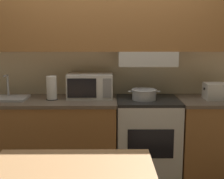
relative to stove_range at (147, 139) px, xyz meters
name	(u,v)px	position (x,y,z in m)	size (l,w,h in m)	color
ground_plane	(108,166)	(-0.44, 0.31, -0.45)	(16.00, 16.00, 0.00)	brown
wall_back	(108,46)	(-0.43, 0.24, 1.02)	(5.33, 0.38, 2.55)	beige
lower_counter_main	(45,139)	(-1.13, -0.01, 0.00)	(1.57, 0.65, 0.90)	#A36B38
lower_counter_right_stub	(209,139)	(0.69, -0.01, 0.00)	(0.69, 0.65, 0.90)	#A36B38
stove_range	(147,139)	(0.00, 0.00, 0.00)	(0.67, 0.61, 0.90)	silver
cooking_pot	(144,94)	(-0.05, -0.03, 0.51)	(0.35, 0.27, 0.11)	#B7BABF
microwave	(90,85)	(-0.63, 0.11, 0.58)	(0.49, 0.37, 0.26)	silver
toaster	(216,91)	(0.73, -0.01, 0.54)	(0.26, 0.22, 0.17)	silver
sink_basin	(5,98)	(-1.54, -0.01, 0.47)	(0.48, 0.32, 0.26)	#B7BABF
paper_towel_roll	(52,88)	(-1.03, -0.02, 0.58)	(0.13, 0.13, 0.25)	black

